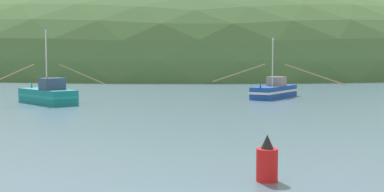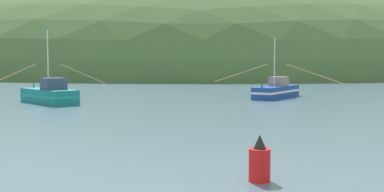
% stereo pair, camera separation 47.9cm
% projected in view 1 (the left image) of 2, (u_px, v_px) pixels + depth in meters
% --- Properties ---
extents(hill_mid_right, '(196.18, 156.94, 61.83)m').
position_uv_depth(hill_mid_right, '(162.00, 72.00, 168.10)').
color(hill_mid_right, '#47703D').
rests_on(hill_mid_right, ground).
extents(fishing_boat_blue, '(15.10, 8.81, 6.68)m').
position_uv_depth(fishing_boat_blue, '(275.00, 91.00, 55.50)').
color(fishing_boat_blue, '#19479E').
rests_on(fishing_boat_blue, ground).
extents(fishing_boat_teal, '(7.71, 10.89, 7.40)m').
position_uv_depth(fishing_boat_teal, '(48.00, 95.00, 48.09)').
color(fishing_boat_teal, '#147F84').
rests_on(fishing_boat_teal, ground).
extents(channel_buoy, '(0.77, 0.77, 1.66)m').
position_uv_depth(channel_buoy, '(267.00, 162.00, 17.48)').
color(channel_buoy, red).
rests_on(channel_buoy, ground).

